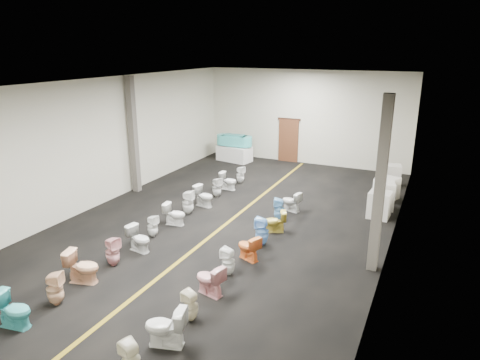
% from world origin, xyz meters
% --- Properties ---
extents(floor, '(16.00, 16.00, 0.00)m').
position_xyz_m(floor, '(0.00, 0.00, 0.00)').
color(floor, black).
rests_on(floor, ground).
extents(ceiling, '(16.00, 16.00, 0.00)m').
position_xyz_m(ceiling, '(0.00, 0.00, 4.50)').
color(ceiling, black).
rests_on(ceiling, ground).
extents(wall_back, '(10.00, 0.00, 10.00)m').
position_xyz_m(wall_back, '(0.00, 8.00, 2.25)').
color(wall_back, beige).
rests_on(wall_back, ground).
extents(wall_front, '(10.00, 0.00, 10.00)m').
position_xyz_m(wall_front, '(0.00, -8.00, 2.25)').
color(wall_front, beige).
rests_on(wall_front, ground).
extents(wall_left, '(0.00, 16.00, 16.00)m').
position_xyz_m(wall_left, '(-5.00, 0.00, 2.25)').
color(wall_left, beige).
rests_on(wall_left, ground).
extents(wall_right, '(0.00, 16.00, 16.00)m').
position_xyz_m(wall_right, '(5.00, 0.00, 2.25)').
color(wall_right, beige).
rests_on(wall_right, ground).
extents(aisle_stripe, '(0.12, 15.60, 0.01)m').
position_xyz_m(aisle_stripe, '(0.00, 0.00, 0.00)').
color(aisle_stripe, olive).
rests_on(aisle_stripe, floor).
extents(back_door, '(1.00, 0.10, 2.10)m').
position_xyz_m(back_door, '(-0.80, 7.94, 1.05)').
color(back_door, '#562D19').
rests_on(back_door, floor).
extents(door_frame, '(1.15, 0.08, 0.10)m').
position_xyz_m(door_frame, '(-0.80, 7.95, 2.12)').
color(door_frame, '#331C11').
rests_on(door_frame, back_door).
extents(column_left, '(0.25, 0.25, 4.50)m').
position_xyz_m(column_left, '(-4.75, 1.00, 2.25)').
color(column_left, '#59544C').
rests_on(column_left, floor).
extents(column_right, '(0.25, 0.25, 4.50)m').
position_xyz_m(column_right, '(4.75, -1.50, 2.25)').
color(column_right, '#59544C').
rests_on(column_right, floor).
extents(display_table, '(1.82, 1.14, 0.75)m').
position_xyz_m(display_table, '(-3.26, 6.86, 0.38)').
color(display_table, white).
rests_on(display_table, floor).
extents(bathtub, '(1.86, 0.68, 0.55)m').
position_xyz_m(bathtub, '(-3.26, 6.86, 1.07)').
color(bathtub, '#43C3C0').
rests_on(bathtub, display_table).
extents(appliance_crate_a, '(0.74, 0.74, 0.89)m').
position_xyz_m(appliance_crate_a, '(4.40, 2.20, 0.45)').
color(appliance_crate_a, silver).
rests_on(appliance_crate_a, floor).
extents(appliance_crate_b, '(0.84, 0.84, 0.98)m').
position_xyz_m(appliance_crate_b, '(4.40, 3.11, 0.49)').
color(appliance_crate_b, white).
rests_on(appliance_crate_b, floor).
extents(appliance_crate_c, '(0.94, 0.94, 0.82)m').
position_xyz_m(appliance_crate_c, '(4.40, 4.26, 0.41)').
color(appliance_crate_c, silver).
rests_on(appliance_crate_c, floor).
extents(appliance_crate_d, '(0.72, 0.72, 0.89)m').
position_xyz_m(appliance_crate_d, '(4.40, 5.97, 0.45)').
color(appliance_crate_d, silver).
rests_on(appliance_crate_d, floor).
extents(toilet_left_0, '(0.82, 0.55, 0.78)m').
position_xyz_m(toilet_left_0, '(-1.52, -7.09, 0.39)').
color(toilet_left_0, '#3DABAE').
rests_on(toilet_left_0, floor).
extents(toilet_left_1, '(0.47, 0.47, 0.79)m').
position_xyz_m(toilet_left_1, '(-1.39, -6.16, 0.40)').
color(toilet_left_1, beige).
rests_on(toilet_left_1, floor).
extents(toilet_left_2, '(0.90, 0.65, 0.83)m').
position_xyz_m(toilet_left_2, '(-1.54, -5.18, 0.41)').
color(toilet_left_2, '#EFB288').
rests_on(toilet_left_2, floor).
extents(toilet_left_3, '(0.43, 0.43, 0.80)m').
position_xyz_m(toilet_left_3, '(-1.45, -4.21, 0.40)').
color(toilet_left_3, pink).
rests_on(toilet_left_3, floor).
extents(toilet_left_4, '(0.78, 0.52, 0.74)m').
position_xyz_m(toilet_left_4, '(-1.35, -3.24, 0.37)').
color(toilet_left_4, silver).
rests_on(toilet_left_4, floor).
extents(toilet_left_5, '(0.34, 0.33, 0.68)m').
position_xyz_m(toilet_left_5, '(-1.58, -2.30, 0.34)').
color(toilet_left_5, white).
rests_on(toilet_left_5, floor).
extents(toilet_left_6, '(0.75, 0.49, 0.72)m').
position_xyz_m(toilet_left_6, '(-1.49, -1.24, 0.36)').
color(toilet_left_6, white).
rests_on(toilet_left_6, floor).
extents(toilet_left_7, '(0.45, 0.44, 0.85)m').
position_xyz_m(toilet_left_7, '(-1.58, -0.28, 0.42)').
color(toilet_left_7, white).
rests_on(toilet_left_7, floor).
extents(toilet_left_8, '(0.81, 0.55, 0.76)m').
position_xyz_m(toilet_left_8, '(-1.46, 0.63, 0.38)').
color(toilet_left_8, white).
rests_on(toilet_left_8, floor).
extents(toilet_left_9, '(0.45, 0.44, 0.76)m').
position_xyz_m(toilet_left_9, '(-1.51, 1.69, 0.38)').
color(toilet_left_9, silver).
rests_on(toilet_left_9, floor).
extents(toilet_left_10, '(0.70, 0.41, 0.71)m').
position_xyz_m(toilet_left_10, '(-1.52, 2.70, 0.36)').
color(toilet_left_10, white).
rests_on(toilet_left_10, floor).
extents(toilet_left_11, '(0.38, 0.37, 0.72)m').
position_xyz_m(toilet_left_11, '(-1.44, 3.67, 0.36)').
color(toilet_left_11, white).
rests_on(toilet_left_11, floor).
extents(toilet_right_0, '(0.42, 0.42, 0.73)m').
position_xyz_m(toilet_right_0, '(1.57, -7.23, 0.36)').
color(toilet_right_0, beige).
rests_on(toilet_right_0, floor).
extents(toilet_right_1, '(0.90, 0.66, 0.82)m').
position_xyz_m(toilet_right_1, '(1.63, -6.27, 0.41)').
color(toilet_right_1, white).
rests_on(toilet_right_1, floor).
extents(toilet_right_2, '(0.38, 0.37, 0.68)m').
position_xyz_m(toilet_right_2, '(1.64, -5.38, 0.34)').
color(toilet_right_2, beige).
rests_on(toilet_right_2, floor).
extents(toilet_right_3, '(0.82, 0.59, 0.76)m').
position_xyz_m(toilet_right_3, '(1.52, -4.34, 0.38)').
color(toilet_right_3, pink).
rests_on(toilet_right_3, floor).
extents(toilet_right_4, '(0.36, 0.35, 0.73)m').
position_xyz_m(toilet_right_4, '(1.51, -3.36, 0.37)').
color(toilet_right_4, white).
rests_on(toilet_right_4, floor).
extents(toilet_right_5, '(0.80, 0.64, 0.71)m').
position_xyz_m(toilet_right_5, '(1.63, -2.40, 0.36)').
color(toilet_right_5, orange).
rests_on(toilet_right_5, floor).
extents(toilet_right_6, '(0.43, 0.42, 0.84)m').
position_xyz_m(toilet_right_6, '(1.63, -1.42, 0.42)').
color(toilet_right_6, '#7CB8F3').
rests_on(toilet_right_6, floor).
extents(toilet_right_7, '(0.77, 0.63, 0.69)m').
position_xyz_m(toilet_right_7, '(1.65, -0.41, 0.34)').
color(toilet_right_7, gold).
rests_on(toilet_right_7, floor).
extents(toilet_right_8, '(0.42, 0.42, 0.76)m').
position_xyz_m(toilet_right_8, '(1.44, 0.54, 0.38)').
color(toilet_right_8, '#7BBBEB').
rests_on(toilet_right_8, floor).
extents(toilet_right_9, '(0.77, 0.55, 0.71)m').
position_xyz_m(toilet_right_9, '(1.53, 1.50, 0.35)').
color(toilet_right_9, silver).
rests_on(toilet_right_9, floor).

